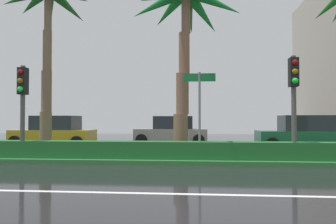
{
  "coord_description": "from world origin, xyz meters",
  "views": [
    {
      "loc": [
        0.12,
        -4.49,
        1.5
      ],
      "look_at": [
        -1.4,
        13.33,
        1.94
      ],
      "focal_mm": 34.23,
      "sensor_mm": 36.0,
      "label": 1
    }
  ],
  "objects": [
    {
      "name": "ground_plane",
      "position": [
        0.0,
        9.0,
        -0.05
      ],
      "size": [
        90.0,
        42.0,
        0.1
      ],
      "primitive_type": "cube",
      "color": "black"
    },
    {
      "name": "near_lane_divider_stripe",
      "position": [
        0.0,
        2.0,
        0.0
      ],
      "size": [
        81.0,
        0.14,
        0.01
      ],
      "primitive_type": "cube",
      "color": "white",
      "rests_on": "ground_plane"
    },
    {
      "name": "median_strip",
      "position": [
        0.0,
        8.0,
        0.07
      ],
      "size": [
        85.5,
        4.0,
        0.15
      ],
      "primitive_type": "cube",
      "color": "#2D6B33",
      "rests_on": "ground_plane"
    },
    {
      "name": "median_hedge",
      "position": [
        0.0,
        6.6,
        0.45
      ],
      "size": [
        76.5,
        0.7,
        0.6
      ],
      "color": "#1E6028",
      "rests_on": "median_strip"
    },
    {
      "name": "palm_tree_mid_left",
      "position": [
        -5.94,
        8.14,
        5.97
      ],
      "size": [
        3.7,
        3.68,
        7.25
      ],
      "color": "brown",
      "rests_on": "median_strip"
    },
    {
      "name": "palm_tree_centre_left",
      "position": [
        -0.24,
        7.77,
        5.53
      ],
      "size": [
        4.44,
        4.42,
        6.82
      ],
      "color": "brown",
      "rests_on": "median_strip"
    },
    {
      "name": "traffic_signal_median_left",
      "position": [
        -6.0,
        6.37,
        2.41
      ],
      "size": [
        0.28,
        0.43,
        3.28
      ],
      "color": "#4C4C47",
      "rests_on": "median_strip"
    },
    {
      "name": "traffic_signal_median_right",
      "position": [
        3.38,
        6.4,
        2.55
      ],
      "size": [
        0.28,
        0.43,
        3.48
      ],
      "color": "#4C4C47",
      "rests_on": "median_strip"
    },
    {
      "name": "street_name_sign",
      "position": [
        0.27,
        6.6,
        2.08
      ],
      "size": [
        1.1,
        0.08,
        3.0
      ],
      "color": "slate",
      "rests_on": "median_strip"
    },
    {
      "name": "car_in_traffic_leading",
      "position": [
        -7.5,
        12.27,
        0.83
      ],
      "size": [
        4.3,
        2.02,
        1.72
      ],
      "rotation": [
        0.0,
        0.0,
        3.14
      ],
      "color": "#B28C1E",
      "rests_on": "ground_plane"
    },
    {
      "name": "car_in_traffic_second",
      "position": [
        -1.29,
        14.76,
        0.83
      ],
      "size": [
        4.3,
        2.02,
        1.72
      ],
      "rotation": [
        0.0,
        0.0,
        3.14
      ],
      "color": "gray",
      "rests_on": "ground_plane"
    },
    {
      "name": "car_in_traffic_third",
      "position": [
        5.39,
        11.71,
        0.83
      ],
      "size": [
        4.3,
        2.02,
        1.72
      ],
      "rotation": [
        0.0,
        0.0,
        3.14
      ],
      "color": "#195133",
      "rests_on": "ground_plane"
    }
  ]
}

